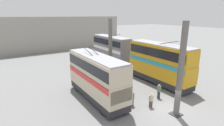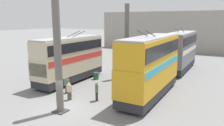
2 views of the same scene
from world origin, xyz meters
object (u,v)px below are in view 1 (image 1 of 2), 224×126
(person_by_right_row, at_px, (132,98))
(oil_drum, at_px, (103,85))
(bus_left_near, at_px, (160,61))
(bus_right_mid, at_px, (96,75))
(person_aisle_midway, at_px, (151,100))
(bus_left_far, at_px, (111,48))
(person_aisle_foreground, at_px, (159,91))

(person_by_right_row, xyz_separation_m, oil_drum, (5.39, 0.28, -0.42))
(oil_drum, bearing_deg, bus_left_near, -107.76)
(bus_right_mid, distance_m, person_aisle_midway, 6.25)
(bus_left_near, xyz_separation_m, oil_drum, (2.37, 7.41, -2.66))
(person_by_right_row, relative_size, person_aisle_midway, 1.02)
(bus_right_mid, bearing_deg, bus_left_near, -91.97)
(bus_left_near, xyz_separation_m, person_aisle_midway, (-4.30, 5.74, -2.26))
(bus_left_far, relative_size, person_aisle_midway, 6.30)
(person_aisle_foreground, relative_size, oil_drum, 2.10)
(person_by_right_row, bearing_deg, person_aisle_foreground, 69.97)
(person_by_right_row, bearing_deg, bus_left_near, 98.18)
(oil_drum, bearing_deg, person_aisle_foreground, -146.06)
(person_by_right_row, distance_m, oil_drum, 5.41)
(person_aisle_midway, height_order, oil_drum, person_aisle_midway)
(bus_left_near, relative_size, oil_drum, 11.97)
(oil_drum, bearing_deg, person_aisle_midway, -166.00)
(person_aisle_foreground, distance_m, oil_drum, 6.91)
(bus_left_far, height_order, oil_drum, bus_left_far)
(bus_left_far, relative_size, person_by_right_row, 6.19)
(bus_right_mid, xyz_separation_m, person_by_right_row, (-3.34, -2.30, -1.99))
(bus_right_mid, xyz_separation_m, person_aisle_foreground, (-3.67, -5.87, -1.91))
(bus_right_mid, bearing_deg, bus_left_far, -38.83)
(person_aisle_foreground, bearing_deg, bus_left_far, 38.64)
(bus_right_mid, relative_size, person_by_right_row, 5.96)
(person_aisle_foreground, distance_m, person_by_right_row, 3.58)
(bus_left_near, distance_m, bus_left_far, 12.04)
(bus_left_far, xyz_separation_m, person_aisle_midway, (-16.34, 5.74, -2.13))
(bus_right_mid, height_order, person_aisle_midway, bus_right_mid)
(person_by_right_row, bearing_deg, oil_drum, 168.24)
(bus_left_far, bearing_deg, oil_drum, 142.53)
(person_aisle_midway, relative_size, oil_drum, 1.91)
(person_by_right_row, bearing_deg, person_aisle_midway, 32.22)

